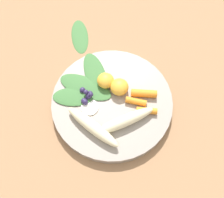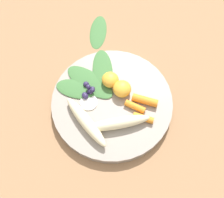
{
  "view_description": "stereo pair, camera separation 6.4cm",
  "coord_description": "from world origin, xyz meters",
  "px_view_note": "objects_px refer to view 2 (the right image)",
  "views": [
    {
      "loc": [
        0.09,
        0.26,
        0.62
      ],
      "look_at": [
        0.0,
        0.0,
        0.03
      ],
      "focal_mm": 44.36,
      "sensor_mm": 36.0,
      "label": 1
    },
    {
      "loc": [
        0.02,
        0.27,
        0.62
      ],
      "look_at": [
        0.0,
        0.0,
        0.03
      ],
      "focal_mm": 44.36,
      "sensor_mm": 36.0,
      "label": 2
    }
  ],
  "objects_px": {
    "bowl": "(112,103)",
    "kale_leaf_stray": "(98,32)",
    "banana_peeled_left": "(118,123)",
    "orange_segment_near": "(111,80)",
    "banana_peeled_right": "(86,122)"
  },
  "relations": [
    {
      "from": "bowl",
      "to": "banana_peeled_right",
      "type": "relative_size",
      "value": 2.0
    },
    {
      "from": "banana_peeled_left",
      "to": "kale_leaf_stray",
      "type": "xyz_separation_m",
      "value": [
        0.03,
        -0.29,
        -0.03
      ]
    },
    {
      "from": "bowl",
      "to": "kale_leaf_stray",
      "type": "bearing_deg",
      "value": -85.13
    },
    {
      "from": "banana_peeled_left",
      "to": "orange_segment_near",
      "type": "bearing_deg",
      "value": 88.1
    },
    {
      "from": "bowl",
      "to": "banana_peeled_right",
      "type": "distance_m",
      "value": 0.09
    },
    {
      "from": "banana_peeled_right",
      "to": "orange_segment_near",
      "type": "height_order",
      "value": "orange_segment_near"
    },
    {
      "from": "banana_peeled_right",
      "to": "orange_segment_near",
      "type": "bearing_deg",
      "value": 114.96
    },
    {
      "from": "banana_peeled_left",
      "to": "orange_segment_near",
      "type": "xyz_separation_m",
      "value": [
        0.01,
        -0.11,
        0.0
      ]
    },
    {
      "from": "banana_peeled_left",
      "to": "orange_segment_near",
      "type": "height_order",
      "value": "orange_segment_near"
    },
    {
      "from": "bowl",
      "to": "kale_leaf_stray",
      "type": "distance_m",
      "value": 0.22
    },
    {
      "from": "bowl",
      "to": "banana_peeled_right",
      "type": "xyz_separation_m",
      "value": [
        0.06,
        0.05,
        0.02
      ]
    },
    {
      "from": "banana_peeled_left",
      "to": "bowl",
      "type": "bearing_deg",
      "value": 92.27
    },
    {
      "from": "bowl",
      "to": "orange_segment_near",
      "type": "relative_size",
      "value": 7.08
    },
    {
      "from": "banana_peeled_right",
      "to": "bowl",
      "type": "bearing_deg",
      "value": 97.15
    },
    {
      "from": "bowl",
      "to": "kale_leaf_stray",
      "type": "xyz_separation_m",
      "value": [
        0.02,
        -0.22,
        -0.01
      ]
    }
  ]
}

